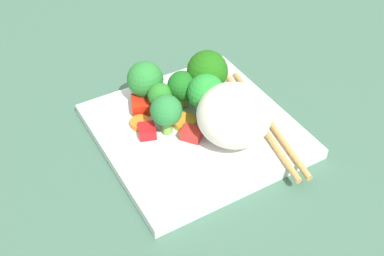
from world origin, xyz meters
TOP-DOWN VIEW (x-y plane):
  - ground_plane at (0.00, 0.00)cm, footprint 110.00×110.00cm
  - square_plate at (0.00, 0.00)cm, footprint 23.98×23.98cm
  - rice_mound at (-4.05, -2.80)cm, footprint 12.15×12.04cm
  - broccoli_floret_0 at (0.75, -2.02)cm, footprint 4.65×4.65cm
  - broccoli_floret_1 at (4.47, 2.43)cm, footprint 3.16×3.16cm
  - broccoli_floret_2 at (3.98, -0.56)cm, footprint 3.89×3.89cm
  - broccoli_floret_3 at (8.13, 2.59)cm, footprint 4.79×4.79cm
  - broccoli_floret_4 at (1.18, 3.42)cm, footprint 3.91×3.91cm
  - broccoli_floret_5 at (3.56, -4.02)cm, footprint 5.30×5.30cm
  - carrot_slice_0 at (6.34, 0.64)cm, footprint 3.13×3.13cm
  - carrot_slice_1 at (3.86, 5.80)cm, footprint 2.59×2.59cm
  - carrot_slice_2 at (7.72, -1.91)cm, footprint 2.46×2.46cm
  - carrot_slice_3 at (1.16, 0.97)cm, footprint 3.55×3.55cm
  - pepper_chunk_0 at (-1.49, 1.48)cm, footprint 3.21×3.11cm
  - pepper_chunk_1 at (6.33, 3.91)cm, footprint 4.00×4.05cm
  - pepper_chunk_2 at (1.79, 5.85)cm, footprint 2.86×2.71cm
  - chicken_piece_0 at (5.61, -3.36)cm, footprint 4.18×4.32cm
  - chopstick_pair at (-4.07, -7.61)cm, footprint 20.87×6.56cm

SIDE VIEW (x-z plane):
  - ground_plane at x=0.00cm, z-range -2.00..0.00cm
  - square_plate at x=0.00cm, z-range 0.00..1.41cm
  - carrot_slice_2 at x=7.72cm, z-range 1.41..1.97cm
  - carrot_slice_0 at x=6.34cm, z-range 1.41..2.05cm
  - chopstick_pair at x=-4.07cm, z-range 1.41..2.16cm
  - carrot_slice_1 at x=3.86cm, z-range 1.41..2.17cm
  - carrot_slice_3 at x=1.16cm, z-range 1.41..2.20cm
  - pepper_chunk_0 at x=-1.49cm, z-range 1.41..2.70cm
  - pepper_chunk_2 at x=1.79cm, z-range 1.41..2.72cm
  - pepper_chunk_1 at x=6.33cm, z-range 1.41..3.10cm
  - chicken_piece_0 at x=5.61cm, z-range 1.41..3.80cm
  - broccoli_floret_1 at x=4.47cm, z-range 1.95..6.58cm
  - broccoli_floret_3 at x=8.13cm, z-range 1.67..7.46cm
  - broccoli_floret_4 at x=1.18cm, z-range 1.91..7.27cm
  - broccoli_floret_2 at x=3.98cm, z-range 2.07..7.69cm
  - rice_mound at x=-4.05cm, z-range 1.41..8.52cm
  - broccoli_floret_0 at x=0.75cm, z-range 2.01..8.56cm
  - broccoli_floret_5 at x=3.56cm, z-range 2.33..9.89cm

